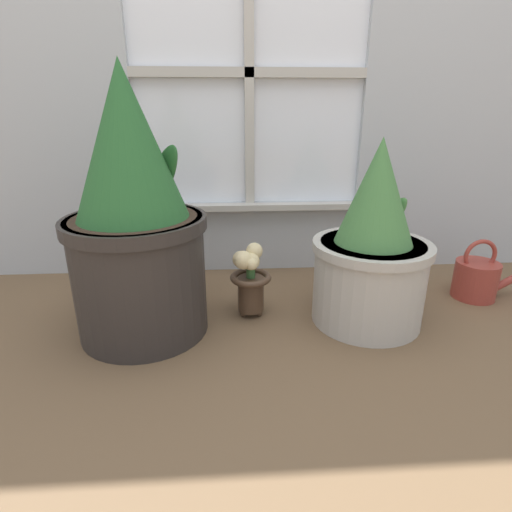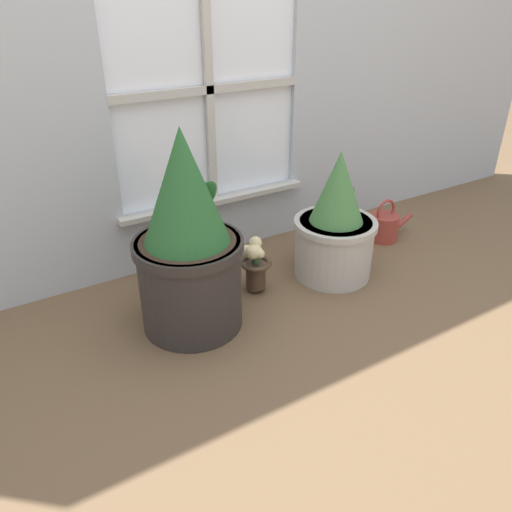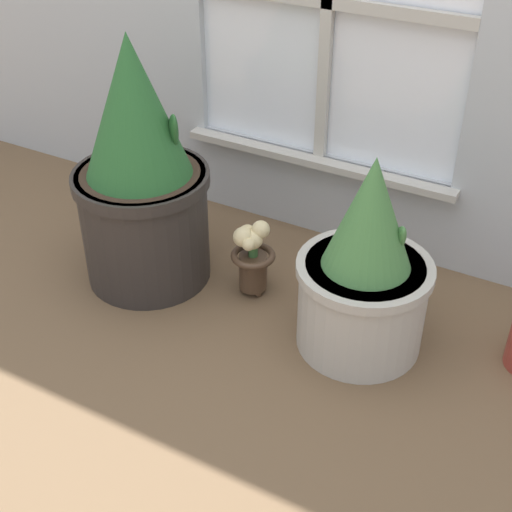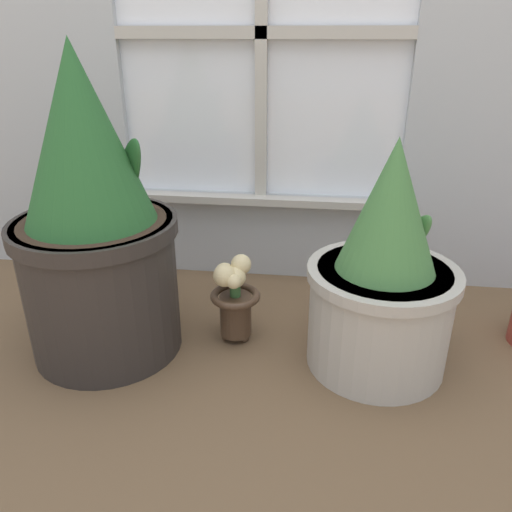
% 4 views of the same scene
% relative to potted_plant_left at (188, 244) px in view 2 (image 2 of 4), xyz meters
% --- Properties ---
extents(ground_plane, '(10.00, 10.00, 0.00)m').
position_rel_potted_plant_left_xyz_m(ground_plane, '(0.36, -0.15, -0.35)').
color(ground_plane, brown).
extents(potted_plant_left, '(0.41, 0.41, 0.79)m').
position_rel_potted_plant_left_xyz_m(potted_plant_left, '(0.00, 0.00, 0.00)').
color(potted_plant_left, '#2D2826').
rests_on(potted_plant_left, ground_plane).
extents(potted_plant_right, '(0.37, 0.37, 0.59)m').
position_rel_potted_plant_left_xyz_m(potted_plant_right, '(0.71, 0.02, -0.11)').
color(potted_plant_right, '#B7B2A8').
rests_on(potted_plant_right, ground_plane).
extents(flower_vase, '(0.14, 0.14, 0.25)m').
position_rel_potted_plant_left_xyz_m(flower_vase, '(0.33, 0.08, -0.22)').
color(flower_vase, '#473323').
rests_on(flower_vase, ground_plane).
extents(watering_can, '(0.27, 0.15, 0.23)m').
position_rel_potted_plant_left_xyz_m(watering_can, '(1.17, 0.16, -0.28)').
color(watering_can, '#99382D').
rests_on(watering_can, ground_plane).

